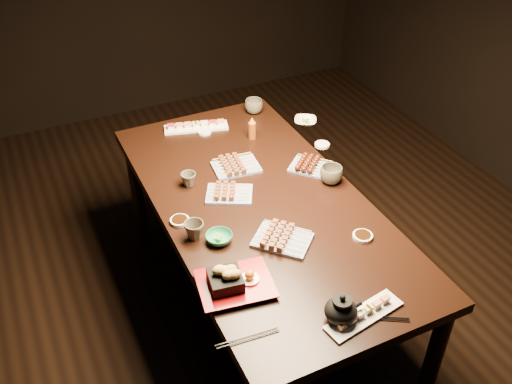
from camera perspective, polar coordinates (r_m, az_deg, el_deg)
ground at (r=3.14m, az=1.70°, el=-11.66°), size 5.00×5.00×0.00m
dining_table at (r=2.85m, az=0.43°, el=-6.91°), size 1.41×1.99×0.75m
sushi_platter_near at (r=2.13m, az=10.77°, el=-11.81°), size 0.33×0.14×0.04m
sushi_platter_far at (r=3.16m, az=-6.02°, el=6.66°), size 0.36×0.19×0.04m
yakitori_plate_center at (r=2.63m, az=-2.70°, el=0.12°), size 0.26×0.23×0.05m
yakitori_plate_right at (r=2.38m, az=2.65°, el=-4.45°), size 0.28×0.28×0.06m
yakitori_plate_left at (r=2.81m, az=-2.00°, el=2.87°), size 0.24×0.19×0.06m
tsukune_plate at (r=2.82m, az=5.53°, el=2.77°), size 0.24×0.24×0.05m
edamame_bowl_green at (r=2.39m, az=-3.71°, el=-4.60°), size 0.14×0.14×0.04m
edamame_bowl_cream at (r=3.20m, az=4.95°, el=7.05°), size 0.17×0.17×0.03m
tempura_tray at (r=2.17m, az=-2.10°, el=-8.53°), size 0.31×0.27×0.10m
teacup_near_left at (r=2.40m, az=-6.20°, el=-3.83°), size 0.11×0.11×0.08m
teacup_mid_right at (r=2.73m, az=7.53°, el=1.73°), size 0.15×0.15×0.09m
teacup_far_left at (r=2.71m, az=-6.76°, el=1.25°), size 0.08×0.08×0.07m
teacup_far_right at (r=3.29m, az=-0.22°, el=8.56°), size 0.14×0.14×0.08m
teapot at (r=2.08m, az=8.52°, el=-11.41°), size 0.16×0.16×0.12m
condiment_bottle at (r=3.04m, az=-0.39°, el=6.43°), size 0.05×0.05×0.13m
sauce_dish_west at (r=2.51m, az=-7.63°, el=-2.86°), size 0.09×0.09×0.01m
sauce_dish_east at (r=3.02m, az=6.63°, el=4.71°), size 0.11×0.11×0.01m
sauce_dish_se at (r=2.45m, az=10.61°, el=-4.36°), size 0.12×0.12×0.01m
sauce_dish_nw at (r=3.12m, az=-5.17°, el=6.01°), size 0.11×0.11×0.01m
chopsticks_near at (r=2.04m, az=-0.83°, el=-14.40°), size 0.23×0.04×0.01m
chopsticks_se at (r=2.15m, az=12.36°, el=-12.23°), size 0.19×0.12×0.01m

